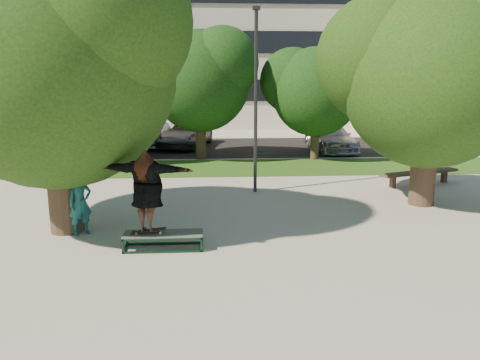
{
  "coord_description": "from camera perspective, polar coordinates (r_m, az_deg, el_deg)",
  "views": [
    {
      "loc": [
        -0.5,
        -10.72,
        3.81
      ],
      "look_at": [
        0.2,
        0.6,
        1.37
      ],
      "focal_mm": 35.0,
      "sensor_mm": 36.0,
      "label": 1
    }
  ],
  "objects": [
    {
      "name": "ground",
      "position": [
        11.39,
        -0.83,
        -7.4
      ],
      "size": [
        120.0,
        120.0,
        0.0
      ],
      "primitive_type": "plane",
      "color": "#A49D96",
      "rests_on": "ground"
    },
    {
      "name": "bg_tree_left",
      "position": [
        22.62,
        -19.51,
        11.28
      ],
      "size": [
        5.28,
        4.51,
        5.77
      ],
      "color": "#38281E",
      "rests_on": "ground"
    },
    {
      "name": "car_grey",
      "position": [
        27.17,
        -6.73,
        5.56
      ],
      "size": [
        3.34,
        5.6,
        1.46
      ],
      "primitive_type": "imported",
      "rotation": [
        0.0,
        0.0,
        -0.19
      ],
      "color": "#5D5D62",
      "rests_on": "asphalt_strip"
    },
    {
      "name": "side_building",
      "position": [
        37.59,
        26.47,
        11.21
      ],
      "size": [
        15.0,
        10.0,
        8.0
      ],
      "primitive_type": "cube",
      "color": "beige",
      "rests_on": "ground"
    },
    {
      "name": "bg_tree_right",
      "position": [
        22.83,
        9.1,
        11.21
      ],
      "size": [
        5.04,
        4.31,
        5.43
      ],
      "color": "#38281E",
      "rests_on": "ground"
    },
    {
      "name": "bystander",
      "position": [
        12.28,
        -18.9,
        -2.66
      ],
      "size": [
        0.7,
        0.67,
        1.62
      ],
      "primitive_type": "imported",
      "rotation": [
        0.0,
        0.0,
        0.65
      ],
      "color": "#18595E",
      "rests_on": "ground"
    },
    {
      "name": "tree_right",
      "position": [
        15.22,
        21.92,
        12.37
      ],
      "size": [
        6.24,
        5.33,
        6.51
      ],
      "color": "#38281E",
      "rests_on": "ground"
    },
    {
      "name": "grass_strip",
      "position": [
        20.63,
        0.68,
        1.54
      ],
      "size": [
        30.0,
        4.0,
        0.02
      ],
      "primitive_type": "cube",
      "color": "#1B4E16",
      "rests_on": "ground"
    },
    {
      "name": "grind_box",
      "position": [
        10.95,
        -9.31,
        -7.32
      ],
      "size": [
        1.8,
        0.6,
        0.38
      ],
      "color": "#10311E",
      "rests_on": "ground"
    },
    {
      "name": "car_silver_a",
      "position": [
        27.55,
        -9.83,
        5.57
      ],
      "size": [
        2.41,
        4.54,
        1.47
      ],
      "primitive_type": "imported",
      "rotation": [
        0.0,
        0.0,
        0.16
      ],
      "color": "silver",
      "rests_on": "asphalt_strip"
    },
    {
      "name": "lamppost",
      "position": [
        15.8,
        1.93,
        9.76
      ],
      "size": [
        0.25,
        0.15,
        6.11
      ],
      "color": "#2D2D30",
      "rests_on": "ground"
    },
    {
      "name": "tree_left",
      "position": [
        12.42,
        -22.02,
        14.13
      ],
      "size": [
        6.96,
        5.95,
        7.12
      ],
      "color": "#38281E",
      "rests_on": "ground"
    },
    {
      "name": "bg_tree_mid",
      "position": [
        22.8,
        -5.13,
        12.63
      ],
      "size": [
        5.76,
        4.92,
        6.24
      ],
      "color": "#38281E",
      "rests_on": "ground"
    },
    {
      "name": "asphalt_strip",
      "position": [
        26.99,
        -2.47,
        4.04
      ],
      "size": [
        40.0,
        8.0,
        0.01
      ],
      "primitive_type": "cube",
      "color": "black",
      "rests_on": "ground"
    },
    {
      "name": "car_silver_b",
      "position": [
        26.02,
        10.98,
        5.07
      ],
      "size": [
        2.28,
        4.95,
        1.4
      ],
      "primitive_type": "imported",
      "rotation": [
        0.0,
        0.0,
        0.07
      ],
      "color": "#AFAEB3",
      "rests_on": "asphalt_strip"
    },
    {
      "name": "bench",
      "position": [
        18.4,
        21.05,
        0.75
      ],
      "size": [
        3.3,
        1.56,
        0.51
      ],
      "rotation": [
        0.0,
        0.0,
        0.35
      ],
      "color": "#4B382D",
      "rests_on": "ground"
    },
    {
      "name": "car_dark",
      "position": [
        24.98,
        -13.14,
        4.64
      ],
      "size": [
        1.71,
        4.22,
        1.36
      ],
      "primitive_type": "imported",
      "rotation": [
        0.0,
        0.0,
        -0.07
      ],
      "color": "black",
      "rests_on": "asphalt_strip"
    },
    {
      "name": "skater_rig",
      "position": [
        10.65,
        -11.29,
        -1.3
      ],
      "size": [
        2.35,
        1.24,
        1.92
      ],
      "rotation": [
        0.0,
        0.0,
        2.85
      ],
      "color": "white",
      "rests_on": "grind_box"
    },
    {
      "name": "office_building",
      "position": [
        42.93,
        -5.82,
        17.7
      ],
      "size": [
        30.0,
        14.12,
        16.0
      ],
      "color": "beige",
      "rests_on": "ground"
    }
  ]
}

